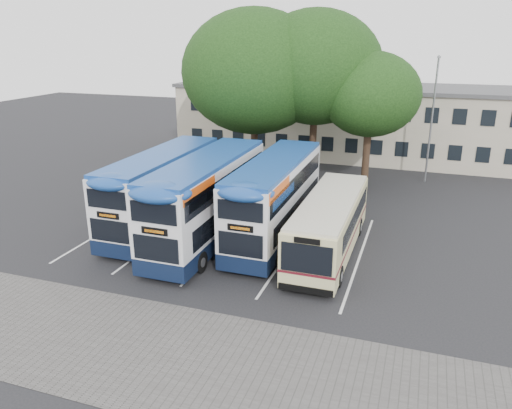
{
  "coord_description": "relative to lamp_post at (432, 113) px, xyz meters",
  "views": [
    {
      "loc": [
        5.7,
        -17.8,
        10.5
      ],
      "look_at": [
        -2.14,
        5.0,
        2.19
      ],
      "focal_mm": 35.0,
      "sensor_mm": 36.0,
      "label": 1
    }
  ],
  "objects": [
    {
      "name": "lamp_post",
      "position": [
        0.0,
        0.0,
        0.0
      ],
      "size": [
        0.25,
        1.05,
        9.06
      ],
      "color": "gray",
      "rests_on": "ground"
    },
    {
      "name": "paving_strip",
      "position": [
        -8.0,
        -24.97,
        -5.08
      ],
      "size": [
        40.0,
        6.0,
        0.01
      ],
      "primitive_type": "cube",
      "color": "#595654",
      "rests_on": "ground"
    },
    {
      "name": "tree_left",
      "position": [
        -12.19,
        -3.57,
        2.82
      ],
      "size": [
        10.21,
        10.21,
        12.26
      ],
      "color": "black",
      "rests_on": "ground"
    },
    {
      "name": "bus_single",
      "position": [
        -4.33,
        -14.82,
        -3.44
      ],
      "size": [
        2.48,
        9.73,
        2.9
      ],
      "color": "beige",
      "rests_on": "ground"
    },
    {
      "name": "bus_dd_left",
      "position": [
        -13.86,
        -14.32,
        -2.73
      ],
      "size": [
        2.49,
        10.28,
        4.28
      ],
      "color": "#0D1832",
      "rests_on": "ground"
    },
    {
      "name": "tree_right",
      "position": [
        -4.05,
        -3.39,
        1.53
      ],
      "size": [
        6.63,
        6.63,
        9.45
      ],
      "color": "black",
      "rests_on": "ground"
    },
    {
      "name": "bus_dd_right",
      "position": [
        -7.46,
        -13.82,
        -2.7
      ],
      "size": [
        2.52,
        10.38,
        4.33
      ],
      "color": "#0D1832",
      "rests_on": "ground"
    },
    {
      "name": "ground",
      "position": [
        -6.0,
        -19.97,
        -5.08
      ],
      "size": [
        120.0,
        120.0,
        0.0
      ],
      "primitive_type": "plane",
      "color": "black",
      "rests_on": "ground"
    },
    {
      "name": "depot_building",
      "position": [
        -6.0,
        7.02,
        -1.93
      ],
      "size": [
        32.4,
        8.4,
        6.2
      ],
      "color": "#A9A288",
      "rests_on": "ground"
    },
    {
      "name": "bus_dd_mid",
      "position": [
        -10.67,
        -15.35,
        -2.61
      ],
      "size": [
        2.61,
        10.78,
        4.49
      ],
      "color": "#0D1832",
      "rests_on": "ground"
    },
    {
      "name": "tree_mid",
      "position": [
        -8.04,
        -2.46,
        3.13
      ],
      "size": [
        9.3,
        9.3,
        12.18
      ],
      "color": "black",
      "rests_on": "ground"
    },
    {
      "name": "bay_lines",
      "position": [
        -9.75,
        -14.97,
        -5.08
      ],
      "size": [
        14.12,
        11.0,
        0.01
      ],
      "color": "silver",
      "rests_on": "ground"
    }
  ]
}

